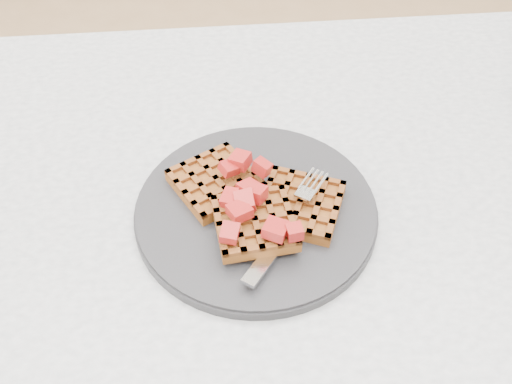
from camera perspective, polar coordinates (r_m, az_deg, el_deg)
The scene contains 5 objects.
table at distance 0.80m, azimuth 10.61°, elevation -5.60°, with size 1.20×0.80×0.75m.
plate at distance 0.67m, azimuth -0.00°, elevation -1.85°, with size 0.29×0.29×0.02m, color black.
waffles at distance 0.66m, azimuth 0.05°, elevation -1.00°, with size 0.21×0.18×0.03m.
strawberry_pile at distance 0.64m, azimuth -0.00°, elevation 0.85°, with size 0.15×0.15×0.02m, color #890505, non-canonical shape.
fork at distance 0.64m, azimuth 3.54°, elevation -3.14°, with size 0.02×0.18×0.02m, color silver, non-canonical shape.
Camera 1 is at (-0.19, -0.46, 1.27)m, focal length 40.00 mm.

